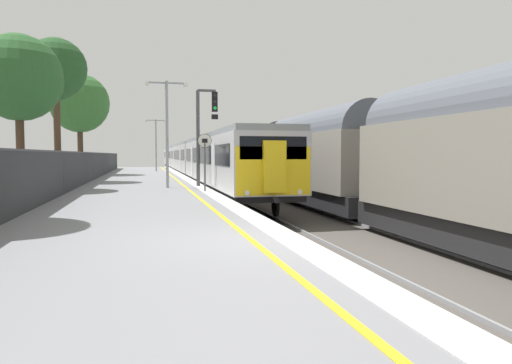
{
  "coord_description": "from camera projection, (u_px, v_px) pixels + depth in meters",
  "views": [
    {
      "loc": [
        -2.24,
        -8.76,
        1.58
      ],
      "look_at": [
        1.32,
        6.8,
        0.68
      ],
      "focal_mm": 33.89,
      "sensor_mm": 36.0,
      "label": 1
    }
  ],
  "objects": [
    {
      "name": "ground",
      "position": [
        395.0,
        263.0,
        9.73
      ],
      "size": [
        17.4,
        110.0,
        1.21
      ],
      "color": "gray"
    },
    {
      "name": "commuter_train_at_platform",
      "position": [
        191.0,
        158.0,
        46.8
      ],
      "size": [
        2.83,
        62.31,
        3.81
      ],
      "color": "#B7B7BC",
      "rests_on": "ground"
    },
    {
      "name": "freight_train_adjacent_track",
      "position": [
        282.0,
        155.0,
        30.1
      ],
      "size": [
        2.6,
        51.7,
        4.65
      ],
      "color": "#232326",
      "rests_on": "ground"
    },
    {
      "name": "signal_gantry",
      "position": [
        203.0,
        126.0,
        24.25
      ],
      "size": [
        1.1,
        0.24,
        4.85
      ],
      "color": "#47474C",
      "rests_on": "ground"
    },
    {
      "name": "speed_limit_sign",
      "position": [
        205.0,
        155.0,
        20.73
      ],
      "size": [
        0.59,
        0.08,
        2.48
      ],
      "color": "#59595B",
      "rests_on": "ground"
    },
    {
      "name": "platform_lamp_mid",
      "position": [
        167.0,
        124.0,
        22.93
      ],
      "size": [
        2.0,
        0.2,
        5.07
      ],
      "color": "#93999E",
      "rests_on": "ground"
    },
    {
      "name": "platform_lamp_far",
      "position": [
        156.0,
        140.0,
        46.51
      ],
      "size": [
        2.0,
        0.2,
        4.98
      ],
      "color": "#93999E",
      "rests_on": "ground"
    },
    {
      "name": "background_tree_left",
      "position": [
        56.0,
        72.0,
        28.15
      ],
      "size": [
        3.53,
        3.53,
        8.36
      ],
      "color": "#473323",
      "rests_on": "ground"
    },
    {
      "name": "background_tree_right",
      "position": [
        21.0,
        80.0,
        21.36
      ],
      "size": [
        3.82,
        3.82,
        6.89
      ],
      "color": "#473323",
      "rests_on": "ground"
    },
    {
      "name": "background_tree_back",
      "position": [
        79.0,
        105.0,
        38.07
      ],
      "size": [
        4.61,
        4.61,
        7.95
      ],
      "color": "#473323",
      "rests_on": "ground"
    }
  ]
}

